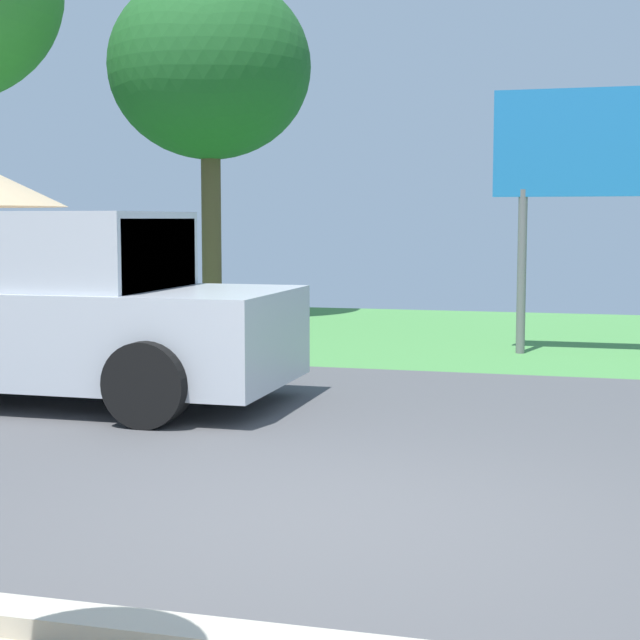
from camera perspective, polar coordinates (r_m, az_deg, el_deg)
ground_plane at (r=9.08m, az=5.56°, el=-6.10°), size 40.00×22.00×0.20m
pickup_truck at (r=10.50m, az=-15.75°, el=0.38°), size 5.20×2.28×1.88m
roadside_billboard at (r=13.77m, az=15.22°, el=8.62°), size 2.60×0.12×3.50m
tree_right_mid at (r=18.93m, az=-6.25°, el=13.97°), size 3.67×3.67×6.23m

